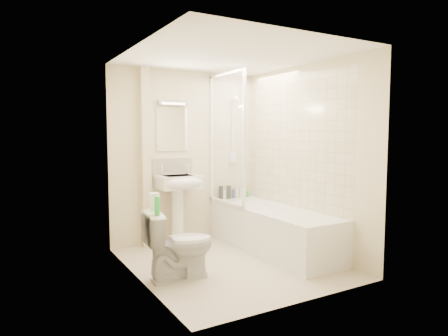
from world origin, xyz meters
TOP-DOWN VIEW (x-y plane):
  - floor at (0.00, 0.00)m, footprint 2.50×2.50m
  - wall_back at (0.00, 1.25)m, footprint 2.20×0.02m
  - wall_left at (-1.10, 0.00)m, footprint 0.02×2.50m
  - wall_right at (1.10, 0.00)m, footprint 0.02×2.50m
  - ceiling at (0.00, 0.00)m, footprint 2.20×2.50m
  - tile_back at (0.75, 1.24)m, footprint 0.70×0.01m
  - tile_right at (1.09, 0.20)m, footprint 0.01×2.10m
  - pipe_boxing at (-0.62, 1.19)m, footprint 0.12×0.12m
  - splashback at (-0.21, 1.24)m, footprint 0.60×0.02m
  - mirror at (-0.21, 1.24)m, footprint 0.46×0.01m
  - strip_light at (-0.21, 1.22)m, footprint 0.42×0.07m
  - bathtub at (0.75, 0.20)m, footprint 0.70×2.10m
  - shower_screen at (0.40, 0.80)m, footprint 0.04×0.92m
  - shower_fixture at (0.75, 1.19)m, footprint 0.10×0.16m
  - pedestal_sink at (-0.21, 1.01)m, footprint 0.56×0.51m
  - bottle_black_a at (0.52, 1.16)m, footprint 0.07×0.07m
  - bottle_white_a at (0.57, 1.16)m, footprint 0.05×0.05m
  - bottle_black_b at (0.65, 1.16)m, footprint 0.07×0.07m
  - bottle_blue at (0.74, 1.16)m, footprint 0.05×0.05m
  - bottle_cream at (0.79, 1.16)m, footprint 0.06×0.06m
  - bottle_white_b at (0.87, 1.16)m, footprint 0.06×0.06m
  - bottle_green at (0.97, 1.16)m, footprint 0.07×0.07m
  - toilet at (-0.72, -0.14)m, footprint 0.52×0.78m
  - toilet_roll_lower at (-0.95, -0.04)m, footprint 0.10×0.10m
  - toilet_roll_upper at (-0.96, -0.06)m, footprint 0.11×0.11m
  - green_bottle at (-1.01, -0.28)m, footprint 0.05×0.05m

SIDE VIEW (x-z plane):
  - floor at x=0.00m, z-range 0.00..0.00m
  - bathtub at x=0.75m, z-range 0.01..0.56m
  - toilet at x=-0.72m, z-range 0.00..0.73m
  - bottle_green at x=0.97m, z-range 0.55..0.64m
  - bottle_blue at x=0.74m, z-range 0.55..0.68m
  - bottle_white_a at x=0.57m, z-range 0.55..0.68m
  - bottle_white_b at x=0.87m, z-range 0.55..0.70m
  - bottle_cream at x=0.79m, z-range 0.55..0.71m
  - bottle_black_b at x=0.65m, z-range 0.55..0.74m
  - bottle_black_a at x=0.52m, z-range 0.55..0.75m
  - pedestal_sink at x=-0.21m, z-range 0.22..1.31m
  - toilet_roll_lower at x=-0.95m, z-range 0.73..0.83m
  - green_bottle at x=-1.01m, z-range 0.73..0.92m
  - toilet_roll_upper at x=-0.96m, z-range 0.83..0.92m
  - splashback at x=-0.21m, z-range 0.88..1.18m
  - wall_back at x=0.00m, z-range 0.00..2.40m
  - wall_left at x=-1.10m, z-range 0.00..2.40m
  - wall_right at x=1.10m, z-range 0.00..2.40m
  - pipe_boxing at x=-0.62m, z-range 0.00..2.40m
  - tile_back at x=0.75m, z-range 0.55..2.30m
  - tile_right at x=1.09m, z-range 0.55..2.30m
  - shower_screen at x=0.40m, z-range 0.55..2.35m
  - shower_fixture at x=0.75m, z-range 1.05..2.04m
  - mirror at x=-0.21m, z-range 1.28..1.88m
  - strip_light at x=-0.21m, z-range 1.92..1.98m
  - ceiling at x=0.00m, z-range 2.39..2.41m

